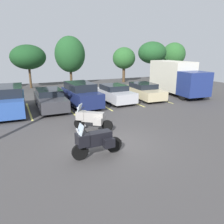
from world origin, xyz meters
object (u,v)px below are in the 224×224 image
motorcycle_second (91,118)px  car_navy (81,95)px  car_blue (10,100)px  box_truck (176,77)px  car_champagne (144,91)px  car_silver (115,93)px  motorcycle_touring (95,141)px  car_charcoal (50,99)px

motorcycle_second → car_navy: (1.07, 5.34, 0.24)m
car_blue → box_truck: size_ratio=0.65×
car_champagne → box_truck: bearing=6.7°
car_silver → car_champagne: 2.94m
motorcycle_touring → car_navy: bearing=76.9°
car_charcoal → car_silver: 5.25m
car_silver → box_truck: size_ratio=0.60×
car_blue → car_champagne: size_ratio=0.97×
car_navy → car_champagne: size_ratio=0.94×
car_charcoal → car_navy: 2.33m
car_navy → box_truck: size_ratio=0.63×
car_navy → car_champagne: bearing=3.6°
car_blue → car_champagne: 10.84m
motorcycle_second → box_truck: size_ratio=0.25×
motorcycle_second → motorcycle_touring: bearing=-106.4°
car_charcoal → car_blue: bearing=-173.7°
motorcycle_second → car_silver: (4.00, 5.53, 0.06)m
car_silver → motorcycle_touring: bearing=-119.8°
motorcycle_touring → car_champagne: size_ratio=0.45×
motorcycle_second → car_silver: car_silver is taller
car_blue → car_champagne: bearing=2.3°
box_truck → car_champagne: bearing=-173.3°
motorcycle_second → car_blue: car_blue is taller
car_navy → box_truck: box_truck is taller
car_blue → car_charcoal: (2.64, 0.29, -0.22)m
motorcycle_touring → car_charcoal: (-0.38, 8.54, 0.03)m
car_blue → car_silver: car_blue is taller
car_blue → car_silver: 7.90m
motorcycle_second → car_silver: 6.83m
motorcycle_touring → car_champagne: bearing=48.0°
car_silver → car_blue: bearing=-178.2°
box_truck → car_navy: bearing=-175.2°
car_blue → car_charcoal: size_ratio=0.96×
car_blue → car_navy: car_blue is taller
motorcycle_touring → car_champagne: motorcycle_touring is taller
motorcycle_touring → car_navy: 8.54m
car_charcoal → box_truck: box_truck is taller
motorcycle_touring → car_charcoal: size_ratio=0.45×
box_truck → car_blue: bearing=-176.5°
car_silver → box_truck: (6.91, 0.65, 0.93)m
car_silver → box_truck: box_truck is taller
car_charcoal → motorcycle_touring: bearing=-87.5°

